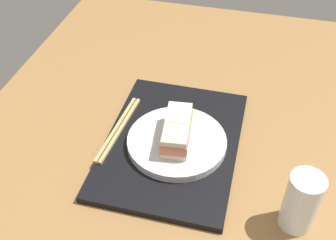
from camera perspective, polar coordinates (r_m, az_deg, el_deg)
ground_plane at (r=87.45cm, az=2.20°, el=-7.04°), size 140.00×100.00×3.00cm
serving_tray at (r=89.92cm, az=0.58°, el=-3.15°), size 38.37×27.69×1.48cm
sandwich_plate at (r=87.96cm, az=1.21°, el=-2.98°), size 20.87×20.87×1.70cm
sandwich_near at (r=87.71cm, az=1.46°, el=-0.14°), size 7.33×6.13×4.97cm
sandwich_far at (r=83.67cm, az=1.01°, el=-2.77°), size 7.30×5.99×4.80cm
chopsticks_pair at (r=92.19cm, az=-6.74°, el=-1.17°), size 21.29×3.37×0.70cm
drinking_glass at (r=76.67cm, az=17.66°, el=-10.59°), size 6.10×6.10×11.98cm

